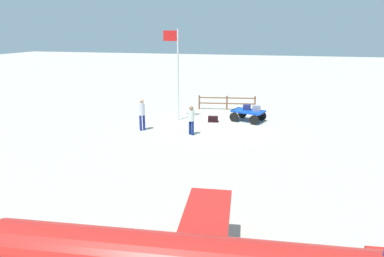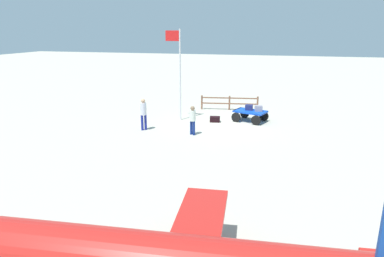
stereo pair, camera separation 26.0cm
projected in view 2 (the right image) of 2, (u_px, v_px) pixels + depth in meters
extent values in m
plane|color=#B0AC9B|center=(220.00, 124.00, 20.79)|extent=(120.00, 120.00, 0.00)
cube|color=#1040C0|center=(250.00, 111.00, 21.29)|extent=(2.16, 1.71, 0.10)
cube|color=#1040C0|center=(237.00, 110.00, 21.77)|extent=(0.43, 1.09, 0.10)
cylinder|color=black|center=(236.00, 117.00, 21.25)|extent=(0.59, 0.30, 0.58)
cylinder|color=black|center=(245.00, 113.00, 22.23)|extent=(0.59, 0.30, 0.58)
cylinder|color=black|center=(256.00, 120.00, 20.55)|extent=(0.59, 0.30, 0.58)
cylinder|color=black|center=(264.00, 116.00, 21.52)|extent=(0.59, 0.30, 0.58)
cube|color=gray|center=(259.00, 108.00, 21.08)|extent=(0.50, 0.42, 0.35)
cube|color=navy|center=(249.00, 107.00, 21.40)|extent=(0.46, 0.36, 0.33)
cube|color=black|center=(215.00, 119.00, 21.28)|extent=(0.67, 0.48, 0.34)
cylinder|color=navy|center=(194.00, 128.00, 18.55)|extent=(0.14, 0.14, 0.78)
cylinder|color=navy|center=(191.00, 127.00, 18.68)|extent=(0.14, 0.14, 0.78)
cylinder|color=silver|center=(193.00, 116.00, 18.43)|extent=(0.45, 0.45, 0.58)
sphere|color=#84684E|center=(193.00, 108.00, 18.32)|extent=(0.23, 0.23, 0.23)
cylinder|color=navy|center=(146.00, 122.00, 19.54)|extent=(0.14, 0.14, 0.88)
cylinder|color=navy|center=(142.00, 123.00, 19.45)|extent=(0.14, 0.14, 0.88)
cylinder|color=silver|center=(143.00, 109.00, 19.28)|extent=(0.48, 0.48, 0.68)
sphere|color=tan|center=(143.00, 101.00, 19.15)|extent=(0.23, 0.23, 0.23)
cylinder|color=silver|center=(180.00, 76.00, 21.08)|extent=(0.10, 0.10, 5.55)
cube|color=red|center=(172.00, 36.00, 20.55)|extent=(0.85, 0.07, 0.61)
cylinder|color=brown|center=(257.00, 104.00, 24.20)|extent=(0.12, 0.12, 1.00)
cylinder|color=brown|center=(229.00, 103.00, 24.41)|extent=(0.12, 0.12, 1.00)
cylinder|color=brown|center=(202.00, 102.00, 24.62)|extent=(0.12, 0.12, 1.00)
cube|color=brown|center=(230.00, 98.00, 24.31)|extent=(3.89, 0.68, 0.08)
cube|color=brown|center=(229.00, 104.00, 24.42)|extent=(3.89, 0.68, 0.08)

